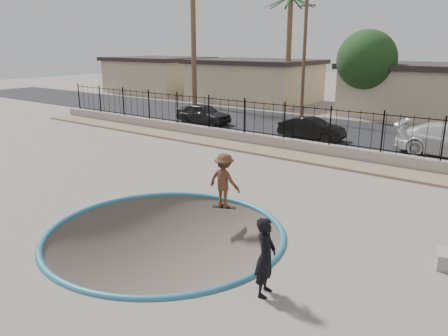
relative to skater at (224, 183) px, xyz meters
The scene contains 19 objects.
ground 10.59m from the skater, 91.04° to the left, with size 120.00×120.00×2.20m, color slate.
bowl_pit 2.76m from the skater, 94.16° to the right, with size 6.84×6.84×1.80m, color #483C37, non-canonical shape.
coping_ring 2.76m from the skater, 94.16° to the right, with size 7.04×7.04×0.20m, color #296C87.
rock_strip 7.65m from the skater, 91.43° to the left, with size 42.00×1.60×0.11m, color #9B8265.
retaining_wall 8.72m from the skater, 91.25° to the left, with size 42.00×0.45×0.60m, color #A0978D.
fence 8.72m from the skater, 91.25° to the left, with size 40.00×0.04×1.80m.
street 15.43m from the skater, 90.70° to the left, with size 90.00×8.00×0.04m, color black.
house_west_far 37.63m from the skater, 138.55° to the left, with size 10.60×8.60×3.90m.
house_west 29.19m from the skater, 121.38° to the left, with size 11.60×8.60×3.90m.
house_center 24.92m from the skater, 90.44° to the left, with size 10.60×8.60×3.90m.
palm_left 26.15m from the skater, 133.05° to the left, with size 2.30×2.30×11.30m.
palm_mid 25.28m from the skater, 114.46° to the left, with size 2.30×2.30×9.30m.
utility_pole_left 18.85m from the skater, 109.58° to the left, with size 1.70×0.24×9.00m.
street_tree_left 21.88m from the skater, 98.48° to the left, with size 4.32×4.32×6.36m.
skater is the anchor object (origin of this frame).
skateboard 0.85m from the skater, 97.13° to the left, with size 0.80×0.50×0.07m.
videographer 5.22m from the skater, 43.06° to the right, with size 0.65×0.43×1.79m, color black.
car_a 16.19m from the skater, 132.14° to the left, with size 1.62×4.03×1.37m, color black.
car_b 12.09m from the skater, 102.59° to the left, with size 1.31×3.76×1.24m, color black.
Camera 1 is at (8.42, -9.29, 5.32)m, focal length 35.00 mm.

